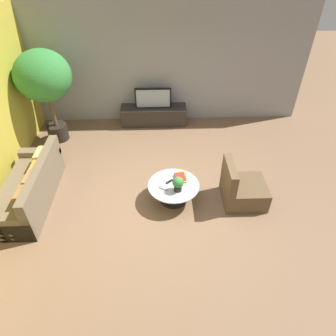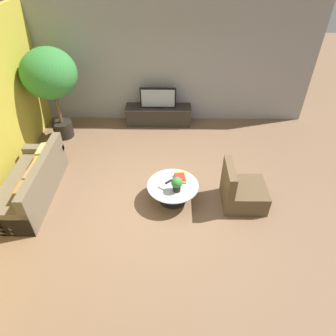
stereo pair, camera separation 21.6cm
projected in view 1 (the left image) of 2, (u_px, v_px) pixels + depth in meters
ground_plane at (164, 199)px, 5.88m from camera, size 24.00×24.00×0.00m
back_wall_stone at (160, 64)px, 7.47m from camera, size 7.40×0.12×3.00m
media_console at (154, 115)px, 8.00m from camera, size 1.73×0.50×0.48m
television at (153, 98)px, 7.70m from camera, size 0.93×0.13×0.52m
coffee_table at (174, 189)px, 5.72m from camera, size 0.98×0.98×0.38m
couch_by_wall at (30, 189)px, 5.69m from camera, size 0.84×2.05×0.84m
armchair_wicker at (242, 189)px, 5.71m from camera, size 0.80×0.76×0.86m
potted_palm_tall at (44, 79)px, 6.59m from camera, size 1.23×1.23×2.20m
potted_plant_tabletop at (178, 184)px, 5.43m from camera, size 0.21×0.21×0.30m
book_stack at (181, 177)px, 5.78m from camera, size 0.24×0.32×0.06m
remote_black at (170, 181)px, 5.70m from camera, size 0.15×0.13×0.02m
remote_silver at (163, 188)px, 5.55m from camera, size 0.15×0.12×0.02m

